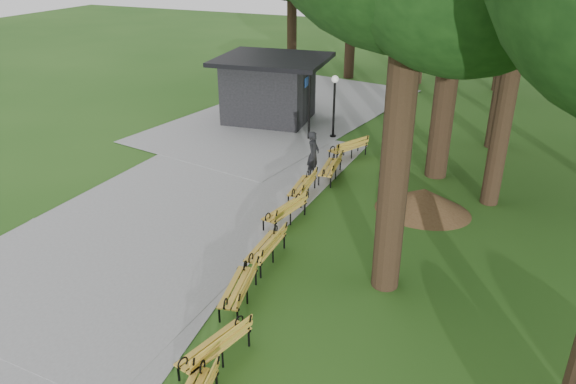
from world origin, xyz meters
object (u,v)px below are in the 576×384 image
at_px(bench_7, 348,148).
at_px(bench_3, 266,247).
at_px(dirt_mound, 423,200).
at_px(bench_5, 302,186).
at_px(lamp_post, 335,93).
at_px(bench_6, 330,167).
at_px(bench_1, 214,346).
at_px(bench_2, 238,288).
at_px(person, 313,154).
at_px(bench_4, 285,211).
at_px(kiosk, 269,89).

bearing_deg(bench_7, bench_3, 29.73).
bearing_deg(dirt_mound, bench_5, -170.82).
height_order(lamp_post, bench_6, lamp_post).
relative_size(bench_1, bench_2, 1.00).
bearing_deg(person, bench_6, -85.95).
distance_m(person, lamp_post, 4.71).
height_order(bench_4, bench_5, same).
bearing_deg(person, bench_3, -173.55).
height_order(bench_2, bench_5, same).
relative_size(bench_2, bench_7, 1.00).
relative_size(bench_1, bench_7, 1.00).
distance_m(bench_4, bench_7, 6.18).
xyz_separation_m(lamp_post, bench_7, (1.38, -2.14, -1.61)).
distance_m(dirt_mound, bench_7, 5.19).
xyz_separation_m(bench_1, bench_4, (-1.18, 6.28, 0.00)).
height_order(bench_1, bench_2, same).
height_order(dirt_mound, bench_2, bench_2).
distance_m(bench_3, bench_5, 4.21).
relative_size(dirt_mound, bench_5, 1.38).
distance_m(dirt_mound, bench_3, 5.90).
relative_size(bench_1, bench_4, 1.00).
bearing_deg(bench_5, person, -174.82).
distance_m(dirt_mound, bench_1, 9.24).
xyz_separation_m(bench_3, bench_4, (-0.41, 2.24, 0.00)).
relative_size(lamp_post, bench_5, 1.48).
distance_m(lamp_post, bench_3, 10.82).
xyz_separation_m(lamp_post, bench_4, (1.30, -8.32, -1.61)).
relative_size(person, bench_3, 0.93).
height_order(kiosk, bench_7, kiosk).
relative_size(person, bench_5, 0.93).
height_order(lamp_post, bench_4, lamp_post).
relative_size(dirt_mound, bench_6, 1.38).
xyz_separation_m(bench_5, bench_7, (0.28, 4.25, 0.00)).
bearing_deg(bench_5, bench_1, 4.81).
distance_m(lamp_post, bench_2, 12.80).
height_order(lamp_post, bench_3, lamp_post).
height_order(bench_1, bench_6, same).
relative_size(bench_3, bench_6, 1.00).
height_order(bench_3, bench_5, same).
height_order(bench_1, bench_3, same).
relative_size(kiosk, dirt_mound, 1.91).
relative_size(bench_5, bench_7, 1.00).
bearing_deg(bench_6, bench_1, -0.48).
xyz_separation_m(bench_3, bench_5, (-0.61, 4.17, 0.00)).
relative_size(bench_3, bench_4, 1.00).
bearing_deg(bench_5, lamp_post, -174.92).
height_order(person, bench_7, person).
xyz_separation_m(kiosk, bench_7, (5.13, -3.33, -1.13)).
bearing_deg(bench_4, bench_2, 19.58).
relative_size(dirt_mound, bench_3, 1.38).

